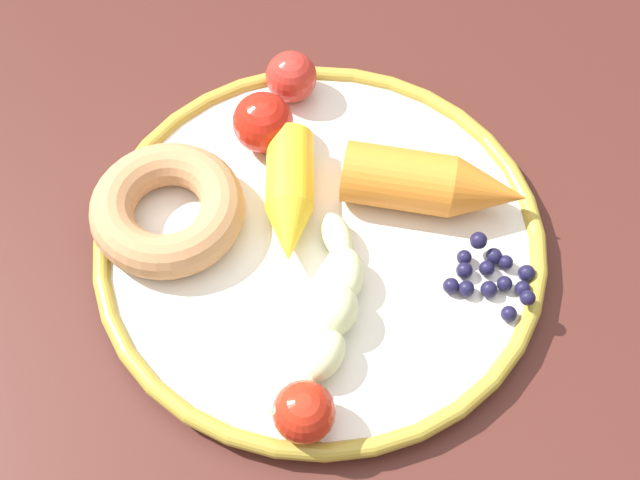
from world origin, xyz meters
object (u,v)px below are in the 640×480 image
(blueberry_pile, at_px, (491,276))
(dining_table, at_px, (397,282))
(plate, at_px, (320,242))
(carrot_yellow, at_px, (289,196))
(tomato_mid, at_px, (291,77))
(tomato_far, at_px, (264,121))
(tomato_near, at_px, (304,412))
(donut, at_px, (167,209))
(banana, at_px, (332,313))
(carrot_orange, at_px, (435,184))

(blueberry_pile, bearing_deg, dining_table, 168.13)
(plate, distance_m, carrot_yellow, 0.04)
(plate, distance_m, tomato_mid, 0.13)
(dining_table, height_order, tomato_far, tomato_far)
(carrot_yellow, relative_size, blueberry_pile, 1.72)
(tomato_near, bearing_deg, donut, 155.48)
(donut, xyz_separation_m, tomato_mid, (0.01, 0.14, 0.00))
(banana, height_order, blueberry_pile, banana)
(plate, height_order, tomato_far, tomato_far)
(carrot_orange, bearing_deg, tomato_near, -85.87)
(plate, relative_size, tomato_mid, 8.09)
(dining_table, xyz_separation_m, carrot_yellow, (-0.07, -0.04, 0.11))
(blueberry_pile, height_order, tomato_far, tomato_far)
(carrot_orange, bearing_deg, banana, -94.64)
(carrot_yellow, xyz_separation_m, tomato_mid, (-0.06, 0.09, 0.00))
(donut, distance_m, tomato_near, 0.17)
(dining_table, bearing_deg, tomato_far, 179.47)
(banana, xyz_separation_m, tomato_near, (0.02, -0.07, 0.01))
(tomato_near, height_order, tomato_far, tomato_far)
(plate, relative_size, blueberry_pile, 5.17)
(dining_table, distance_m, tomato_far, 0.17)
(dining_table, height_order, tomato_near, tomato_near)
(donut, distance_m, blueberry_pile, 0.22)
(banana, relative_size, tomato_near, 3.91)
(dining_table, relative_size, carrot_orange, 8.23)
(blueberry_pile, xyz_separation_m, tomato_far, (-0.19, 0.02, 0.02))
(banana, bearing_deg, donut, 178.01)
(dining_table, xyz_separation_m, blueberry_pile, (0.07, -0.02, 0.10))
(dining_table, bearing_deg, tomato_mid, 159.38)
(tomato_near, bearing_deg, tomato_mid, 125.21)
(tomato_far, bearing_deg, donut, -99.51)
(dining_table, bearing_deg, blueberry_pile, -11.87)
(carrot_orange, xyz_separation_m, blueberry_pile, (0.06, -0.03, -0.01))
(carrot_yellow, bearing_deg, tomato_far, 140.03)
(carrot_yellow, relative_size, tomato_mid, 2.70)
(carrot_orange, bearing_deg, dining_table, -113.61)
(plate, height_order, carrot_yellow, carrot_yellow)
(carrot_yellow, height_order, tomato_near, tomato_near)
(dining_table, distance_m, donut, 0.20)
(donut, height_order, tomato_far, tomato_far)
(carrot_yellow, bearing_deg, tomato_mid, 122.84)
(tomato_near, bearing_deg, tomato_far, 130.64)
(plate, height_order, donut, donut)
(plate, bearing_deg, blueberry_pile, 16.95)
(banana, bearing_deg, tomato_mid, 131.22)
(dining_table, relative_size, plate, 3.51)
(dining_table, bearing_deg, carrot_yellow, -150.91)
(banana, bearing_deg, dining_table, 89.44)
(tomato_far, bearing_deg, plate, -32.33)
(tomato_mid, bearing_deg, donut, -93.11)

